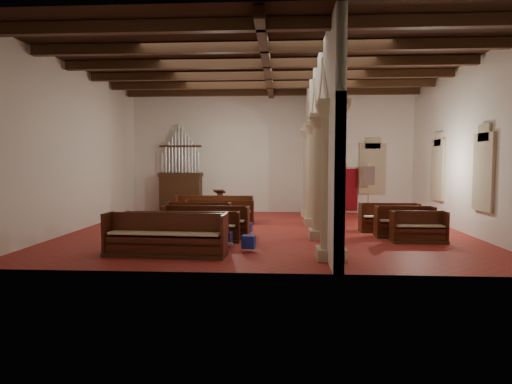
% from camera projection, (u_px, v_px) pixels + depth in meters
% --- Properties ---
extents(floor, '(14.00, 14.00, 0.00)m').
position_uv_depth(floor, '(267.00, 231.00, 15.67)').
color(floor, maroon).
rests_on(floor, ground).
extents(ceiling, '(14.00, 14.00, 0.00)m').
position_uv_depth(ceiling, '(268.00, 64.00, 15.25)').
color(ceiling, black).
rests_on(ceiling, wall_back).
extents(wall_back, '(14.00, 0.02, 6.00)m').
position_uv_depth(wall_back, '(271.00, 153.00, 21.43)').
color(wall_back, silver).
rests_on(wall_back, floor).
extents(wall_front, '(14.00, 0.02, 6.00)m').
position_uv_depth(wall_front, '(259.00, 140.00, 9.48)').
color(wall_front, silver).
rests_on(wall_front, floor).
extents(wall_left, '(0.02, 12.00, 6.00)m').
position_uv_depth(wall_left, '(79.00, 149.00, 15.87)').
color(wall_left, silver).
rests_on(wall_left, floor).
extents(wall_right, '(0.02, 12.00, 6.00)m').
position_uv_depth(wall_right, '(466.00, 148.00, 15.05)').
color(wall_right, silver).
rests_on(wall_right, floor).
extents(ceiling_beams, '(13.80, 11.80, 0.30)m').
position_uv_depth(ceiling_beams, '(268.00, 70.00, 15.26)').
color(ceiling_beams, '#3C2213').
rests_on(ceiling_beams, wall_back).
extents(arcade, '(0.90, 11.90, 6.00)m').
position_uv_depth(arcade, '(318.00, 133.00, 15.31)').
color(arcade, tan).
rests_on(arcade, floor).
extents(window_right_a, '(0.03, 1.00, 2.20)m').
position_uv_depth(window_right_a, '(485.00, 172.00, 13.61)').
color(window_right_a, '#2D664E').
rests_on(window_right_a, wall_right).
extents(window_right_b, '(0.03, 1.00, 2.20)m').
position_uv_depth(window_right_b, '(439.00, 170.00, 17.59)').
color(window_right_b, '#2D664E').
rests_on(window_right_b, wall_right).
extents(window_back, '(1.00, 0.03, 2.20)m').
position_uv_depth(window_back, '(372.00, 169.00, 21.18)').
color(window_back, '#2D664E').
rests_on(window_back, wall_back).
extents(pipe_organ, '(2.10, 0.85, 4.40)m').
position_uv_depth(pipe_organ, '(181.00, 185.00, 21.31)').
color(pipe_organ, '#3C2213').
rests_on(pipe_organ, floor).
extents(lectern, '(0.56, 0.57, 1.24)m').
position_uv_depth(lectern, '(220.00, 205.00, 20.19)').
color(lectern, '#371D11').
rests_on(lectern, floor).
extents(dossal_curtain, '(1.80, 0.07, 2.17)m').
position_uv_depth(dossal_curtain, '(341.00, 189.00, 21.28)').
color(dossal_curtain, maroon).
rests_on(dossal_curtain, floor).
extents(processional_banner, '(0.57, 0.73, 2.50)m').
position_uv_depth(processional_banner, '(368.00, 198.00, 20.38)').
color(processional_banner, '#3C2213').
rests_on(processional_banner, floor).
extents(hymnal_box_a, '(0.41, 0.35, 0.36)m').
position_uv_depth(hymnal_box_a, '(249.00, 242.00, 12.00)').
color(hymnal_box_a, navy).
rests_on(hymnal_box_a, floor).
extents(hymnal_box_b, '(0.38, 0.33, 0.33)m').
position_uv_depth(hymnal_box_b, '(226.00, 238.00, 12.74)').
color(hymnal_box_b, navy).
rests_on(hymnal_box_b, floor).
extents(hymnal_box_c, '(0.39, 0.34, 0.34)m').
position_uv_depth(hymnal_box_c, '(247.00, 227.00, 14.80)').
color(hymnal_box_c, navy).
rests_on(hymnal_box_c, floor).
extents(tube_heater_a, '(1.10, 0.20, 0.11)m').
position_uv_depth(tube_heater_a, '(162.00, 248.00, 11.79)').
color(tube_heater_a, white).
rests_on(tube_heater_a, floor).
extents(tube_heater_b, '(0.94, 0.21, 0.09)m').
position_uv_depth(tube_heater_b, '(217.00, 244.00, 12.34)').
color(tube_heater_b, white).
rests_on(tube_heater_b, floor).
extents(nave_pew_0, '(3.34, 0.96, 1.15)m').
position_uv_depth(nave_pew_0, '(165.00, 242.00, 11.45)').
color(nave_pew_0, '#3C2213').
rests_on(nave_pew_0, floor).
extents(nave_pew_1, '(3.07, 0.74, 1.07)m').
position_uv_depth(nave_pew_1, '(175.00, 237.00, 12.38)').
color(nave_pew_1, '#3C2213').
rests_on(nave_pew_1, floor).
extents(nave_pew_2, '(2.66, 0.68, 0.95)m').
position_uv_depth(nave_pew_2, '(198.00, 232.00, 13.55)').
color(nave_pew_2, '#3C2213').
rests_on(nave_pew_2, floor).
extents(nave_pew_3, '(2.96, 0.87, 1.05)m').
position_uv_depth(nave_pew_3, '(206.00, 227.00, 14.33)').
color(nave_pew_3, '#3C2213').
rests_on(nave_pew_3, floor).
extents(nave_pew_4, '(2.46, 0.75, 0.95)m').
position_uv_depth(nave_pew_4, '(212.00, 224.00, 15.16)').
color(nave_pew_4, '#3C2213').
rests_on(nave_pew_4, floor).
extents(nave_pew_5, '(2.49, 0.71, 0.98)m').
position_uv_depth(nave_pew_5, '(198.00, 220.00, 16.30)').
color(nave_pew_5, '#3C2213').
rests_on(nave_pew_5, floor).
extents(nave_pew_6, '(2.83, 0.66, 0.95)m').
position_uv_depth(nave_pew_6, '(219.00, 216.00, 17.50)').
color(nave_pew_6, '#3C2213').
rests_on(nave_pew_6, floor).
extents(nave_pew_7, '(3.33, 0.73, 1.08)m').
position_uv_depth(nave_pew_7, '(214.00, 213.00, 18.26)').
color(nave_pew_7, '#3C2213').
rests_on(nave_pew_7, floor).
extents(aisle_pew_0, '(1.70, 0.66, 0.98)m').
position_uv_depth(aisle_pew_0, '(418.00, 232.00, 13.41)').
color(aisle_pew_0, '#3C2213').
rests_on(aisle_pew_0, floor).
extents(aisle_pew_1, '(1.91, 0.71, 1.04)m').
position_uv_depth(aisle_pew_1, '(404.00, 227.00, 14.30)').
color(aisle_pew_1, '#3C2213').
rests_on(aisle_pew_1, floor).
extents(aisle_pew_2, '(2.12, 0.76, 1.03)m').
position_uv_depth(aisle_pew_2, '(389.00, 222.00, 15.47)').
color(aisle_pew_2, '#3C2213').
rests_on(aisle_pew_2, floor).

